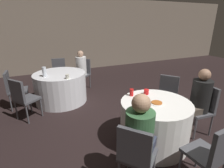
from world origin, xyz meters
name	(u,v)px	position (x,y,z in m)	size (l,w,h in m)	color
ground_plane	(146,139)	(0.00, 0.00, 0.00)	(16.00, 16.00, 0.00)	black
wall_back	(74,35)	(0.00, 5.10, 1.40)	(16.00, 0.06, 2.80)	gray
table_near	(154,123)	(0.06, -0.11, 0.37)	(1.10, 1.10, 0.74)	white
table_far	(61,87)	(-1.07, 2.17, 0.37)	(1.25, 1.25, 0.74)	silver
chair_near_northeast	(167,93)	(0.82, 0.49, 0.53)	(0.56, 0.56, 0.88)	#47474C
chair_near_southwest	(136,153)	(-0.67, -0.73, 0.53)	(0.56, 0.56, 0.88)	#47474C
chair_near_east	(203,105)	(1.02, -0.20, 0.53)	(0.44, 0.44, 0.88)	#47474C
chair_near_south	(213,152)	(0.13, -1.07, 0.53)	(0.43, 0.43, 0.88)	#47474C
chair_far_northeast	(83,71)	(-0.29, 2.86, 0.53)	(0.56, 0.56, 0.88)	#47474C
chair_far_north	(59,71)	(-0.94, 3.20, 0.53)	(0.45, 0.45, 0.88)	#47474C
chair_far_southwest	(22,96)	(-1.89, 1.54, 0.53)	(0.56, 0.56, 0.88)	#47474C
chair_far_west	(13,87)	(-2.10, 2.22, 0.53)	(0.42, 0.42, 0.88)	#47474C
person_black_shirt	(196,103)	(0.86, -0.19, 0.60)	(0.50, 0.34, 1.20)	#4C4238
person_green_jacket	(140,139)	(-0.55, -0.63, 0.61)	(0.47, 0.45, 1.21)	#33384C
person_white_shirt	(80,71)	(-0.42, 2.75, 0.56)	(0.45, 0.44, 1.14)	#4C4238
pizza_plate_near	(157,103)	(0.05, -0.13, 0.74)	(0.23, 0.23, 0.02)	white
soda_can_silver	(145,108)	(-0.28, -0.30, 0.80)	(0.07, 0.07, 0.12)	silver
soda_can_red	(132,92)	(-0.16, 0.27, 0.80)	(0.07, 0.07, 0.12)	red
cup_near	(146,92)	(0.11, 0.23, 0.78)	(0.08, 0.08, 0.09)	red
bottle_far	(44,72)	(-1.41, 2.02, 0.85)	(0.09, 0.09, 0.23)	silver
cup_far	(67,77)	(-0.97, 1.66, 0.79)	(0.08, 0.08, 0.10)	silver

